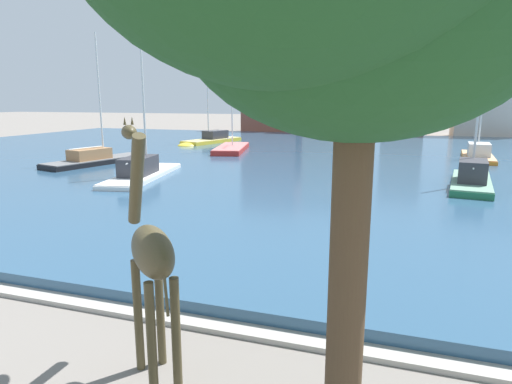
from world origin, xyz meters
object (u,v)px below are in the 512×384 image
at_px(sailboat_black, 104,161).
at_px(sailboat_green, 471,181).
at_px(sailboat_white, 147,174).
at_px(giraffe_statue, 151,254).
at_px(sailboat_yellow, 209,142).
at_px(sailboat_red, 233,150).
at_px(sailboat_orange, 477,157).

height_order(sailboat_black, sailboat_green, sailboat_black).
height_order(sailboat_white, sailboat_green, sailboat_white).
bearing_deg(sailboat_green, giraffe_statue, -111.57).
relative_size(sailboat_white, sailboat_yellow, 1.08).
xyz_separation_m(sailboat_black, sailboat_yellow, (1.11, 16.21, 0.02)).
height_order(sailboat_black, sailboat_white, sailboat_black).
relative_size(giraffe_statue, sailboat_red, 0.51).
distance_m(sailboat_black, sailboat_white, 7.27).
bearing_deg(sailboat_yellow, sailboat_red, -48.48).
distance_m(giraffe_statue, sailboat_black, 26.61).
relative_size(giraffe_statue, sailboat_white, 0.47).
bearing_deg(sailboat_black, sailboat_green, -2.52).
xyz_separation_m(giraffe_statue, sailboat_white, (-10.56, 16.69, -1.81)).
bearing_deg(sailboat_green, sailboat_orange, 80.41).
xyz_separation_m(sailboat_red, sailboat_orange, (20.48, 0.64, 0.09)).
xyz_separation_m(sailboat_white, sailboat_red, (-0.06, 14.70, -0.10)).
height_order(sailboat_white, sailboat_red, sailboat_red).
relative_size(giraffe_statue, sailboat_yellow, 0.51).
distance_m(sailboat_red, sailboat_orange, 20.49).
distance_m(giraffe_statue, sailboat_yellow, 40.08).
bearing_deg(sailboat_red, giraffe_statue, -71.30).
xyz_separation_m(sailboat_black, sailboat_red, (6.00, 10.69, -0.09)).
relative_size(giraffe_statue, sailboat_black, 0.49).
bearing_deg(sailboat_red, sailboat_yellow, 131.52).
relative_size(sailboat_orange, sailboat_green, 1.05).
height_order(sailboat_green, sailboat_yellow, sailboat_yellow).
height_order(sailboat_orange, sailboat_green, sailboat_green).
bearing_deg(sailboat_white, giraffe_statue, -57.67).
distance_m(sailboat_black, sailboat_green, 24.41).
bearing_deg(sailboat_orange, sailboat_black, -156.83).
bearing_deg(giraffe_statue, sailboat_yellow, 112.80).
bearing_deg(sailboat_orange, sailboat_white, -143.08).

